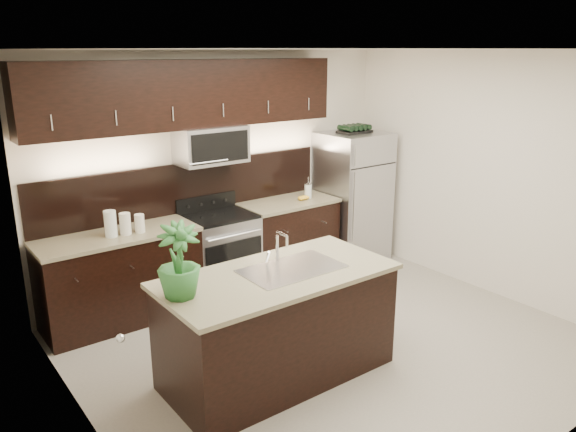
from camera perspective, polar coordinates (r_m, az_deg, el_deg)
The scene contains 12 objects.
ground at distance 5.51m, azimuth 4.73°, elevation -12.82°, with size 4.50×4.50×0.00m, color gray.
room_walls at distance 4.80m, azimuth 4.50°, elevation 4.49°, with size 4.52×4.02×2.71m.
counter_run at distance 6.34m, azimuth -8.53°, elevation -4.20°, with size 3.51×0.65×0.94m.
upper_fixtures at distance 6.10m, azimuth -9.66°, elevation 11.09°, with size 3.49×0.40×1.66m.
island at distance 4.81m, azimuth -1.06°, elevation -10.99°, with size 1.96×0.96×0.94m.
sink_faucet at distance 4.70m, azimuth 0.33°, elevation -5.19°, with size 0.84×0.50×0.28m.
refrigerator at distance 7.41m, azimuth 6.54°, elevation 1.94°, with size 0.81×0.73×1.68m, color #B2B2B7.
wine_rack at distance 7.24m, azimuth 6.78°, elevation 8.76°, with size 0.42×0.26×0.10m.
plant at distance 4.17m, azimuth -11.05°, elevation -4.50°, with size 0.32×0.32×0.56m, color #276329.
canisters at distance 5.74m, azimuth -16.54°, elevation -0.75°, with size 0.39×0.15×0.26m.
french_press at distance 6.89m, azimuth 2.05°, elevation 2.62°, with size 0.09×0.09×0.26m.
bananas at distance 6.80m, azimuth 1.24°, elevation 1.80°, with size 0.16×0.12×0.05m, color gold.
Camera 1 is at (-3.23, -3.56, 2.70)m, focal length 35.00 mm.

